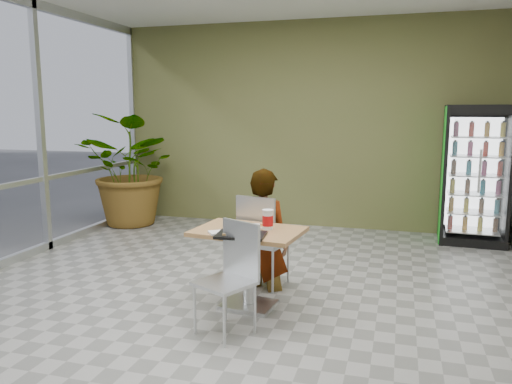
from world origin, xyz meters
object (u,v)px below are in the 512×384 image
at_px(seated_woman, 264,242).
at_px(potted_plant, 134,170).
at_px(soda_cup, 268,220).
at_px(beverage_fridge, 475,175).
at_px(chair_far, 260,234).
at_px(chair_near, 233,268).
at_px(dining_table, 248,252).
at_px(cafeteria_tray, 241,235).

height_order(seated_woman, potted_plant, potted_plant).
bearing_deg(potted_plant, soda_cup, -42.76).
height_order(seated_woman, soda_cup, seated_woman).
distance_m(seated_woman, beverage_fridge, 3.47).
distance_m(chair_far, beverage_fridge, 3.51).
height_order(chair_far, chair_near, chair_far).
distance_m(dining_table, soda_cup, 0.35).
bearing_deg(beverage_fridge, seated_woman, -129.84).
bearing_deg(cafeteria_tray, seated_woman, 91.48).
distance_m(chair_near, potted_plant, 4.32).
xyz_separation_m(dining_table, seated_woman, (-0.01, 0.57, -0.06)).
bearing_deg(potted_plant, seated_woman, -38.66).
bearing_deg(beverage_fridge, chair_far, -129.54).
bearing_deg(potted_plant, chair_near, -49.72).
bearing_deg(seated_woman, cafeteria_tray, 103.74).
height_order(soda_cup, potted_plant, potted_plant).
distance_m(chair_near, soda_cup, 0.66).
bearing_deg(dining_table, chair_near, -87.27).
bearing_deg(chair_near, seated_woman, 118.21).
xyz_separation_m(beverage_fridge, potted_plant, (-5.08, -0.33, -0.06)).
xyz_separation_m(chair_far, potted_plant, (-2.73, 2.25, 0.32)).
distance_m(chair_near, cafeteria_tray, 0.34).
xyz_separation_m(cafeteria_tray, potted_plant, (-2.77, 3.03, 0.13)).
xyz_separation_m(dining_table, cafeteria_tray, (0.01, -0.26, 0.23)).
bearing_deg(chair_far, soda_cup, 125.90).
bearing_deg(dining_table, cafeteria_tray, -87.16).
bearing_deg(dining_table, chair_far, 93.36).
relative_size(seated_woman, cafeteria_tray, 3.70).
relative_size(soda_cup, potted_plant, 0.10).
bearing_deg(dining_table, beverage_fridge, 53.16).
relative_size(chair_far, cafeteria_tray, 2.34).
relative_size(beverage_fridge, potted_plant, 1.07).
bearing_deg(soda_cup, potted_plant, 137.24).
bearing_deg(cafeteria_tray, beverage_fridge, 55.50).
height_order(dining_table, seated_woman, seated_woman).
relative_size(seated_woman, potted_plant, 0.87).
relative_size(chair_near, seated_woman, 0.59).
bearing_deg(potted_plant, beverage_fridge, 3.69).
xyz_separation_m(chair_far, chair_near, (0.05, -1.03, -0.03)).
distance_m(seated_woman, soda_cup, 0.65).
distance_m(seated_woman, potted_plant, 3.54).
distance_m(soda_cup, cafeteria_tray, 0.37).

